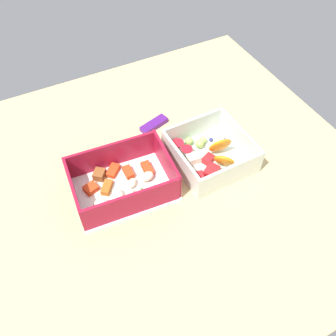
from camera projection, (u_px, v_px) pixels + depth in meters
table_surface at (172, 174)px, 77.94cm from camera, size 80.00×80.00×2.00cm
pasta_container at (123, 183)px, 72.58cm from camera, size 20.74×15.35×6.79cm
fruit_bowl at (209, 154)px, 77.59cm from camera, size 15.78×15.97×6.00cm
candy_bar at (154, 125)px, 85.44cm from camera, size 7.39×4.24×1.20cm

